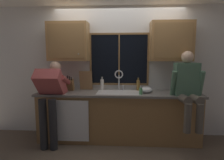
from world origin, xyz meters
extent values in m
cube|color=silver|center=(0.00, 0.06, 1.27)|extent=(5.36, 0.12, 2.55)
cube|color=black|center=(0.01, -0.01, 1.52)|extent=(1.10, 0.02, 0.95)
cube|color=brown|center=(0.01, -0.02, 2.02)|extent=(1.17, 0.02, 0.04)
cube|color=brown|center=(0.01, -0.02, 1.03)|extent=(1.17, 0.02, 0.04)
cube|color=brown|center=(-0.56, -0.02, 1.52)|extent=(0.03, 0.02, 0.95)
cube|color=brown|center=(0.57, -0.02, 1.52)|extent=(0.03, 0.02, 0.95)
cube|color=brown|center=(0.01, -0.02, 1.52)|extent=(0.02, 0.02, 0.95)
cube|color=olive|center=(0.00, -0.29, 0.44)|extent=(2.96, 0.58, 0.88)
cube|color=slate|center=(0.00, -0.31, 0.90)|extent=(3.02, 0.62, 0.04)
cube|color=white|center=(-0.81, -0.61, 0.46)|extent=(0.60, 0.02, 0.74)
cube|color=#A87A47|center=(-0.95, -0.17, 1.86)|extent=(0.76, 0.33, 0.72)
cube|color=olive|center=(-0.95, -0.34, 1.86)|extent=(0.68, 0.01, 0.62)
sphere|color=#B2B2B7|center=(-0.73, -0.34, 1.63)|extent=(0.02, 0.02, 0.02)
cube|color=#A87A47|center=(0.97, -0.17, 1.86)|extent=(0.76, 0.33, 0.72)
cube|color=olive|center=(0.97, -0.34, 1.86)|extent=(0.68, 0.01, 0.62)
sphere|color=#B2B2B7|center=(1.19, -0.34, 1.63)|extent=(0.02, 0.02, 0.02)
cube|color=silver|center=(0.01, -0.30, 0.91)|extent=(0.80, 0.46, 0.02)
cube|color=beige|center=(-0.19, -0.30, 0.81)|extent=(0.36, 0.42, 0.20)
cube|color=beige|center=(0.21, -0.30, 0.81)|extent=(0.36, 0.42, 0.20)
cube|color=silver|center=(0.01, -0.30, 0.81)|extent=(0.04, 0.42, 0.20)
cylinder|color=silver|center=(0.01, -0.08, 1.07)|extent=(0.03, 0.03, 0.30)
torus|color=silver|center=(0.01, -0.14, 1.24)|extent=(0.16, 0.02, 0.16)
cylinder|color=silver|center=(0.09, -0.08, 0.97)|extent=(0.03, 0.03, 0.09)
cylinder|color=#262628|center=(-1.26, -0.76, 0.44)|extent=(0.13, 0.13, 0.88)
cylinder|color=#262628|center=(-1.09, -0.76, 0.44)|extent=(0.13, 0.13, 0.88)
cube|color=#B24C4C|center=(-1.17, -0.57, 1.10)|extent=(0.44, 0.55, 0.58)
sphere|color=beige|center=(-1.17, -0.30, 1.39)|extent=(0.21, 0.21, 0.21)
cylinder|color=#B24C4C|center=(-1.39, -0.39, 1.15)|extent=(0.09, 0.52, 0.26)
cylinder|color=#B24C4C|center=(-0.95, -0.39, 1.15)|extent=(0.09, 0.52, 0.26)
cylinder|color=#595147|center=(1.09, -0.69, 0.90)|extent=(0.14, 0.43, 0.16)
cylinder|color=#595147|center=(1.27, -0.69, 0.90)|extent=(0.14, 0.43, 0.16)
cylinder|color=#595147|center=(1.09, -0.91, 0.65)|extent=(0.11, 0.11, 0.46)
cylinder|color=#595147|center=(1.27, -0.91, 0.65)|extent=(0.11, 0.11, 0.46)
cube|color=#4C7259|center=(1.18, -0.47, 1.20)|extent=(0.41, 0.23, 0.56)
sphere|color=beige|center=(1.18, -0.47, 1.58)|extent=(0.20, 0.20, 0.20)
cylinder|color=#4C7259|center=(0.95, -0.52, 1.12)|extent=(0.08, 0.20, 0.47)
cylinder|color=#4C7259|center=(1.41, -0.52, 1.12)|extent=(0.08, 0.20, 0.47)
cube|color=olive|center=(-0.94, -0.18, 1.02)|extent=(0.12, 0.18, 0.25)
cylinder|color=black|center=(-0.97, -0.24, 1.18)|extent=(0.02, 0.05, 0.09)
cylinder|color=black|center=(-0.94, -0.23, 1.17)|extent=(0.02, 0.04, 0.08)
cylinder|color=black|center=(-0.90, -0.23, 1.16)|extent=(0.02, 0.04, 0.06)
cube|color=#997047|center=(-0.65, -0.09, 1.11)|extent=(0.25, 0.10, 0.38)
ellipsoid|color=silver|center=(0.51, -0.29, 0.97)|extent=(0.24, 0.24, 0.12)
cylinder|color=#59A566|center=(0.40, -0.47, 0.98)|extent=(0.06, 0.06, 0.12)
cylinder|color=silver|center=(0.40, -0.47, 1.06)|extent=(0.02, 0.02, 0.04)
cylinder|color=silver|center=(0.40, -0.48, 1.08)|extent=(0.01, 0.04, 0.01)
cylinder|color=silver|center=(-0.33, -0.10, 1.03)|extent=(0.07, 0.07, 0.21)
cylinder|color=#B3AFA7|center=(-0.33, -0.10, 1.16)|extent=(0.03, 0.03, 0.05)
cylinder|color=black|center=(-0.33, -0.10, 1.19)|extent=(0.03, 0.03, 0.01)
cylinder|color=olive|center=(0.38, -0.08, 1.02)|extent=(0.06, 0.06, 0.20)
cylinder|color=brown|center=(0.38, -0.08, 1.14)|extent=(0.03, 0.03, 0.05)
cylinder|color=black|center=(0.38, -0.08, 1.17)|extent=(0.03, 0.03, 0.01)
camera|label=1|loc=(0.10, -3.81, 1.63)|focal=30.73mm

